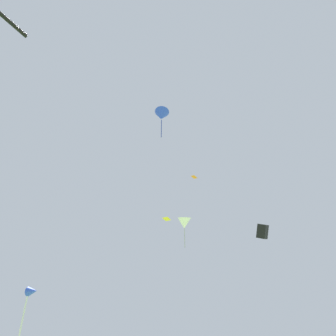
{
  "coord_description": "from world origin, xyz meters",
  "views": [
    {
      "loc": [
        1.67,
        -0.88,
        0.53
      ],
      "look_at": [
        0.32,
        2.55,
        2.61
      ],
      "focal_mm": 33.91,
      "sensor_mm": 36.0,
      "label": 1
    }
  ],
  "objects_px": {
    "distant_kite_orange_low_right": "(194,177)",
    "distant_kite_yellow_high_right": "(167,219)",
    "distant_kite_blue_mid_right": "(162,115)",
    "distant_kite_black_low_left": "(262,231)",
    "marker_flag": "(31,297)",
    "distant_kite_white_high_left": "(184,223)"
  },
  "relations": [
    {
      "from": "distant_kite_white_high_left",
      "to": "distant_kite_yellow_high_right",
      "type": "height_order",
      "value": "distant_kite_yellow_high_right"
    },
    {
      "from": "distant_kite_white_high_left",
      "to": "distant_kite_blue_mid_right",
      "type": "height_order",
      "value": "distant_kite_blue_mid_right"
    },
    {
      "from": "distant_kite_blue_mid_right",
      "to": "distant_kite_yellow_high_right",
      "type": "relative_size",
      "value": 2.74
    },
    {
      "from": "distant_kite_yellow_high_right",
      "to": "distant_kite_black_low_left",
      "type": "xyz_separation_m",
      "value": [
        9.59,
        -4.06,
        -3.74
      ]
    },
    {
      "from": "distant_kite_yellow_high_right",
      "to": "distant_kite_orange_low_right",
      "type": "height_order",
      "value": "distant_kite_orange_low_right"
    },
    {
      "from": "distant_kite_blue_mid_right",
      "to": "distant_kite_orange_low_right",
      "type": "distance_m",
      "value": 15.46
    },
    {
      "from": "distant_kite_blue_mid_right",
      "to": "distant_kite_black_low_left",
      "type": "relative_size",
      "value": 1.95
    },
    {
      "from": "distant_kite_yellow_high_right",
      "to": "marker_flag",
      "type": "height_order",
      "value": "distant_kite_yellow_high_right"
    },
    {
      "from": "distant_kite_orange_low_right",
      "to": "marker_flag",
      "type": "height_order",
      "value": "distant_kite_orange_low_right"
    },
    {
      "from": "distant_kite_blue_mid_right",
      "to": "marker_flag",
      "type": "bearing_deg",
      "value": -83.95
    },
    {
      "from": "distant_kite_orange_low_right",
      "to": "distant_kite_blue_mid_right",
      "type": "bearing_deg",
      "value": -82.76
    },
    {
      "from": "distant_kite_black_low_left",
      "to": "distant_kite_orange_low_right",
      "type": "relative_size",
      "value": 1.67
    },
    {
      "from": "distant_kite_orange_low_right",
      "to": "distant_kite_yellow_high_right",
      "type": "bearing_deg",
      "value": -113.76
    },
    {
      "from": "distant_kite_white_high_left",
      "to": "marker_flag",
      "type": "xyz_separation_m",
      "value": [
        0.62,
        -14.46,
        -6.83
      ]
    },
    {
      "from": "distant_kite_orange_low_right",
      "to": "marker_flag",
      "type": "relative_size",
      "value": 0.43
    },
    {
      "from": "distant_kite_yellow_high_right",
      "to": "marker_flag",
      "type": "bearing_deg",
      "value": -77.16
    },
    {
      "from": "distant_kite_white_high_left",
      "to": "distant_kite_blue_mid_right",
      "type": "xyz_separation_m",
      "value": [
        -0.57,
        -3.21,
        7.83
      ]
    },
    {
      "from": "marker_flag",
      "to": "distant_kite_orange_low_right",
      "type": "bearing_deg",
      "value": 96.73
    },
    {
      "from": "distant_kite_yellow_high_right",
      "to": "marker_flag",
      "type": "xyz_separation_m",
      "value": [
        5.03,
        -22.05,
        -10.41
      ]
    },
    {
      "from": "distant_kite_white_high_left",
      "to": "distant_kite_orange_low_right",
      "type": "distance_m",
      "value": 15.92
    },
    {
      "from": "distant_kite_blue_mid_right",
      "to": "distant_kite_black_low_left",
      "type": "height_order",
      "value": "distant_kite_blue_mid_right"
    },
    {
      "from": "distant_kite_yellow_high_right",
      "to": "distant_kite_black_low_left",
      "type": "bearing_deg",
      "value": -22.97
    }
  ]
}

